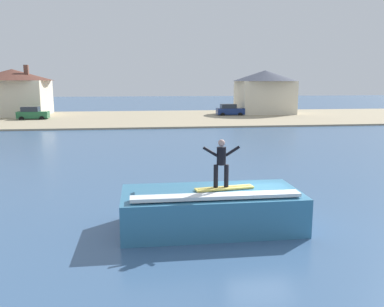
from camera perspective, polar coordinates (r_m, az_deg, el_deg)
ground_plane at (r=15.27m, az=9.33°, el=-9.95°), size 260.00×260.00×0.00m
wave_crest at (r=14.60m, az=2.73°, el=-7.82°), size 6.34×2.95×1.51m
surfboard at (r=14.17m, az=4.60°, el=-4.90°), size 2.13×0.70×0.06m
surfer at (r=13.98m, az=4.16°, el=-1.00°), size 1.31×0.32×1.68m
shoreline_bank at (r=57.82m, az=-3.28°, el=5.08°), size 120.00×25.32×0.19m
car_near_shore at (r=58.54m, az=-21.61°, el=5.28°), size 3.99×2.08×1.86m
car_far_shore at (r=61.17m, az=5.35°, el=6.13°), size 4.11×2.10×1.86m
house_with_chimney at (r=66.34m, az=-23.94°, el=8.14°), size 11.91×11.91×7.56m
house_gabled_white at (r=65.38m, az=10.22°, el=8.84°), size 10.27×10.27×6.90m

